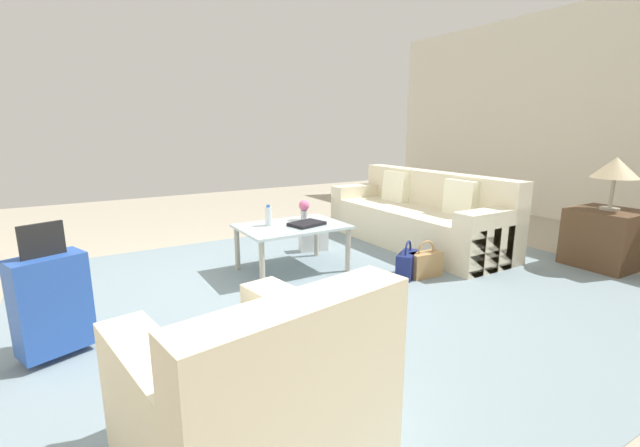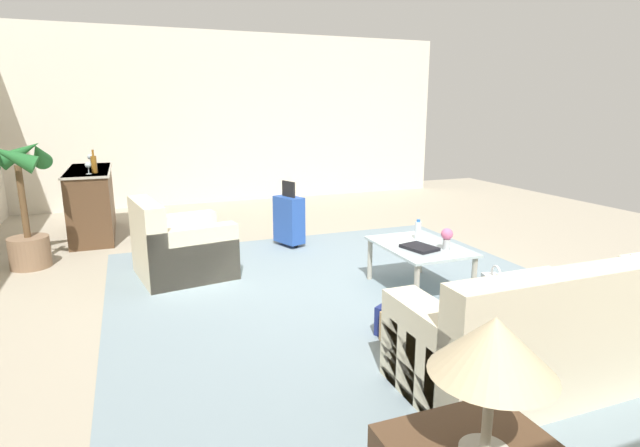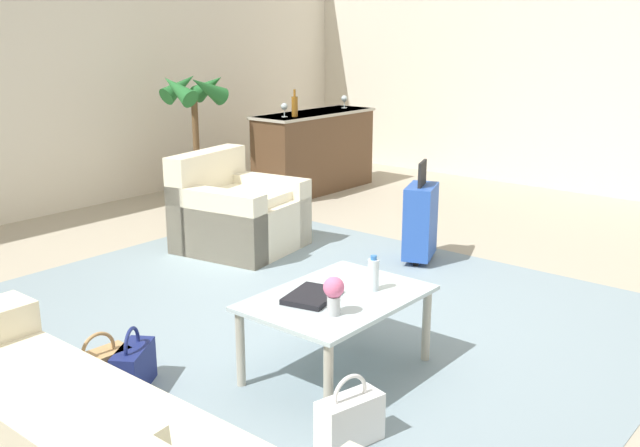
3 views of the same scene
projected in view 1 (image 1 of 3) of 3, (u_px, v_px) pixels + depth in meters
The scene contains 15 objects.
ground_plane at pixel (278, 295), 3.63m from camera, with size 12.00×12.00×0.00m, color #A89E89.
wall_left at pixel (611, 115), 5.83m from camera, with size 0.12×8.00×3.10m, color silver.
area_rug at pixel (349, 288), 3.77m from camera, with size 5.20×4.40×0.01m, color gray.
couch at pixel (420, 219), 5.17m from camera, with size 0.86×2.38×0.87m.
armchair at pixel (256, 406), 1.73m from camera, with size 1.03×1.05×0.84m.
coffee_table at pixel (292, 231), 4.16m from camera, with size 1.01×0.71×0.46m.
water_bottle at pixel (269, 216), 4.11m from camera, with size 0.06×0.06×0.20m.
coffee_table_book at pixel (307, 224), 4.14m from camera, with size 0.32×0.23×0.03m, color black.
flower_vase at pixel (304, 208), 4.36m from camera, with size 0.11×0.11×0.21m.
side_table at pixel (605, 238), 4.34m from camera, with size 0.61×0.61×0.58m, color #513823.
table_lamp at pixel (616, 169), 4.18m from camera, with size 0.43×0.43×0.52m.
suitcase_blue at pixel (51, 303), 2.58m from camera, with size 0.45×0.35×0.85m.
handbag_navy at pixel (407, 264), 4.04m from camera, with size 0.34×0.29×0.36m.
handbag_white at pixel (313, 240), 4.90m from camera, with size 0.34×0.21×0.36m.
handbag_tan at pixel (425, 264), 4.05m from camera, with size 0.33×0.16×0.36m.
Camera 1 is at (1.45, 3.11, 1.39)m, focal length 24.00 mm.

